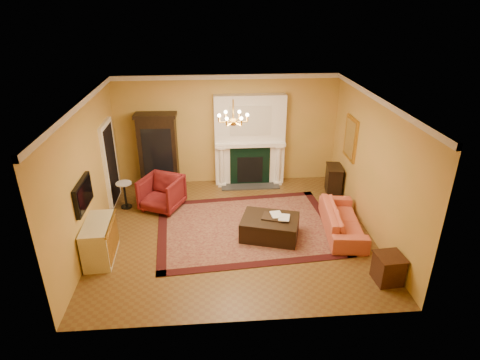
{
  "coord_description": "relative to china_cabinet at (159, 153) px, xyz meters",
  "views": [
    {
      "loc": [
        -0.47,
        -7.7,
        4.86
      ],
      "look_at": [
        0.16,
        0.3,
        1.13
      ],
      "focal_mm": 30.0,
      "sensor_mm": 36.0,
      "label": 1
    }
  ],
  "objects": [
    {
      "name": "pedestal_table",
      "position": [
        -0.75,
        -1.16,
        -0.6
      ],
      "size": [
        0.38,
        0.38,
        0.68
      ],
      "color": "black",
      "rests_on": "floor"
    },
    {
      "name": "wall_right",
      "position": [
        4.87,
        -2.49,
        0.51
      ],
      "size": [
        0.02,
        5.5,
        3.0
      ],
      "primitive_type": "cube",
      "color": "gold",
      "rests_on": "floor"
    },
    {
      "name": "commode",
      "position": [
        -0.87,
        -3.26,
        -0.59
      ],
      "size": [
        0.56,
        1.1,
        0.81
      ],
      "primitive_type": "cube",
      "rotation": [
        0.0,
        0.0,
        0.04
      ],
      "color": "beige",
      "rests_on": "floor"
    },
    {
      "name": "topiary_right",
      "position": [
        3.19,
        0.04,
        0.46
      ],
      "size": [
        0.15,
        0.15,
        0.41
      ],
      "color": "tan",
      "rests_on": "fireplace"
    },
    {
      "name": "fireplace",
      "position": [
        2.46,
        0.08,
        0.2
      ],
      "size": [
        1.9,
        0.7,
        2.5
      ],
      "color": "white",
      "rests_on": "wall_back"
    },
    {
      "name": "wall_back",
      "position": [
        1.86,
        0.27,
        0.51
      ],
      "size": [
        6.0,
        0.02,
        3.0
      ],
      "primitive_type": "cube",
      "color": "gold",
      "rests_on": "floor"
    },
    {
      "name": "end_table",
      "position": [
        4.58,
        -4.43,
        -0.73
      ],
      "size": [
        0.49,
        0.49,
        0.53
      ],
      "primitive_type": "cube",
      "rotation": [
        0.0,
        0.0,
        0.08
      ],
      "color": "#3C1F10",
      "rests_on": "floor"
    },
    {
      "name": "crown_molding",
      "position": [
        1.86,
        -1.53,
        1.95
      ],
      "size": [
        6.0,
        5.5,
        0.12
      ],
      "color": "white",
      "rests_on": "ceiling"
    },
    {
      "name": "book_a",
      "position": [
        2.66,
        -2.72,
        -0.34
      ],
      "size": [
        0.24,
        0.05,
        0.32
      ],
      "primitive_type": "imported",
      "rotation": [
        0.0,
        0.0,
        0.11
      ],
      "color": "gray",
      "rests_on": "ottoman_tray"
    },
    {
      "name": "ceiling",
      "position": [
        1.86,
        -2.49,
        2.02
      ],
      "size": [
        6.0,
        5.5,
        0.02
      ],
      "primitive_type": "cube",
      "color": "white",
      "rests_on": "wall_back"
    },
    {
      "name": "book_b",
      "position": [
        2.81,
        -2.81,
        -0.34
      ],
      "size": [
        0.23,
        0.08,
        0.32
      ],
      "primitive_type": "imported",
      "rotation": [
        0.0,
        0.0,
        -0.25
      ],
      "color": "gray",
      "rests_on": "ottoman_tray"
    },
    {
      "name": "floor",
      "position": [
        1.86,
        -2.49,
        -1.0
      ],
      "size": [
        6.0,
        5.5,
        0.02
      ],
      "primitive_type": "cube",
      "color": "brown",
      "rests_on": "ground"
    },
    {
      "name": "leather_ottoman",
      "position": [
        2.63,
        -2.77,
        -0.75
      ],
      "size": [
        1.41,
        1.19,
        0.45
      ],
      "primitive_type": "cube",
      "rotation": [
        0.0,
        0.0,
        -0.3
      ],
      "color": "black",
      "rests_on": "oriental_rug"
    },
    {
      "name": "topiary_left",
      "position": [
        1.78,
        0.04,
        0.49
      ],
      "size": [
        0.17,
        0.17,
        0.46
      ],
      "color": "tan",
      "rests_on": "fireplace"
    },
    {
      "name": "gilt_mirror",
      "position": [
        4.83,
        -1.09,
        0.66
      ],
      "size": [
        0.06,
        0.76,
        1.05
      ],
      "color": "gold",
      "rests_on": "wall_right"
    },
    {
      "name": "console_table",
      "position": [
        4.64,
        -0.71,
        -0.63
      ],
      "size": [
        0.47,
        0.69,
        0.72
      ],
      "primitive_type": "cube",
      "rotation": [
        0.0,
        0.0,
        -0.17
      ],
      "color": "black",
      "rests_on": "floor"
    },
    {
      "name": "oriental_rug",
      "position": [
        2.17,
        -2.34,
        -0.98
      ],
      "size": [
        4.26,
        3.33,
        0.02
      ],
      "primitive_type": "cube",
      "rotation": [
        0.0,
        0.0,
        0.08
      ],
      "color": "#480F16",
      "rests_on": "floor"
    },
    {
      "name": "doorway",
      "position": [
        -1.09,
        -0.79,
        0.05
      ],
      "size": [
        0.08,
        1.05,
        2.1
      ],
      "color": "white",
      "rests_on": "wall_left"
    },
    {
      "name": "chandelier",
      "position": [
        1.86,
        -2.49,
        1.62
      ],
      "size": [
        0.63,
        0.55,
        0.53
      ],
      "color": "gold",
      "rests_on": "ceiling"
    },
    {
      "name": "wall_left",
      "position": [
        -1.15,
        -2.49,
        0.51
      ],
      "size": [
        0.02,
        5.5,
        3.0
      ],
      "primitive_type": "cube",
      "color": "gold",
      "rests_on": "floor"
    },
    {
      "name": "ottoman_tray",
      "position": [
        2.7,
        -2.74,
        -0.51
      ],
      "size": [
        0.55,
        0.48,
        0.03
      ],
      "primitive_type": "cube",
      "rotation": [
        0.0,
        0.0,
        -0.33
      ],
      "color": "black",
      "rests_on": "leather_ottoman"
    },
    {
      "name": "coral_sofa",
      "position": [
        4.28,
        -2.67,
        -0.61
      ],
      "size": [
        0.79,
        2.01,
        0.77
      ],
      "primitive_type": "imported",
      "rotation": [
        0.0,
        0.0,
        1.46
      ],
      "color": "#C8613F",
      "rests_on": "floor"
    },
    {
      "name": "wall_front",
      "position": [
        1.86,
        -5.25,
        0.51
      ],
      "size": [
        6.0,
        0.02,
        3.0
      ],
      "primitive_type": "cube",
      "color": "gold",
      "rests_on": "floor"
    },
    {
      "name": "china_cabinet",
      "position": [
        0.0,
        0.0,
        0.0
      ],
      "size": [
        1.0,
        0.48,
        1.98
      ],
      "primitive_type": "cube",
      "rotation": [
        0.0,
        0.0,
        -0.03
      ],
      "color": "black",
      "rests_on": "floor"
    },
    {
      "name": "wingback_armchair",
      "position": [
        0.16,
        -1.27,
        -0.53
      ],
      "size": [
        1.17,
        1.14,
        0.92
      ],
      "primitive_type": "imported",
      "rotation": [
        0.0,
        0.0,
        -0.44
      ],
      "color": "maroon",
      "rests_on": "floor"
    },
    {
      "name": "tv_panel",
      "position": [
        -1.08,
        -3.09,
        0.36
      ],
      "size": [
        0.09,
        0.95,
        0.58
      ],
      "color": "black",
      "rests_on": "wall_left"
    }
  ]
}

